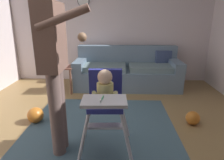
% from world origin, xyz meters
% --- Properties ---
extents(ground, '(6.11, 6.67, 0.10)m').
position_xyz_m(ground, '(0.00, 0.00, -0.05)').
color(ground, olive).
extents(wall_far, '(5.31, 0.06, 2.76)m').
position_xyz_m(wall_far, '(0.00, 2.57, 1.38)').
color(wall_far, silver).
rests_on(wall_far, ground).
extents(area_rug, '(2.01, 2.92, 0.01)m').
position_xyz_m(area_rug, '(-0.04, -0.21, 0.00)').
color(area_rug, '#44606E').
rests_on(area_rug, ground).
extents(couch, '(2.20, 0.86, 0.86)m').
position_xyz_m(couch, '(0.38, 2.05, 0.33)').
color(couch, slate).
rests_on(couch, ground).
extents(high_chair, '(0.63, 0.74, 0.95)m').
position_xyz_m(high_chair, '(0.06, -0.18, 0.65)').
color(high_chair, silver).
rests_on(high_chair, ground).
extents(adult_standing, '(0.52, 0.49, 1.76)m').
position_xyz_m(adult_standing, '(-0.44, -0.19, 1.00)').
color(adult_standing, '#745A53').
rests_on(adult_standing, ground).
extents(toy_ball, '(0.22, 0.22, 0.22)m').
position_xyz_m(toy_ball, '(-0.98, 0.40, 0.11)').
color(toy_ball, orange).
rests_on(toy_ball, ground).
extents(toy_ball_second, '(0.19, 0.19, 0.19)m').
position_xyz_m(toy_ball_second, '(1.25, 0.43, 0.10)').
color(toy_ball_second, orange).
rests_on(toy_ball_second, ground).
extents(side_table, '(0.40, 0.40, 0.52)m').
position_xyz_m(side_table, '(-0.90, 1.68, 0.38)').
color(side_table, brown).
rests_on(side_table, ground).
extents(sippy_cup, '(0.07, 0.07, 0.10)m').
position_xyz_m(sippy_cup, '(-0.85, 1.68, 0.57)').
color(sippy_cup, '#D13D33').
rests_on(sippy_cup, side_table).
extents(wall_clock, '(0.26, 0.04, 0.26)m').
position_xyz_m(wall_clock, '(-0.60, 2.52, 1.81)').
color(wall_clock, white).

